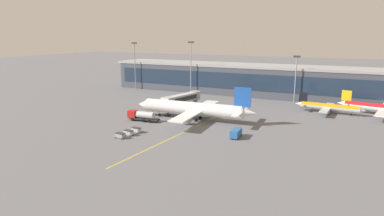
# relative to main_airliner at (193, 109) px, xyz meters

# --- Properties ---
(ground_plane) EXTENTS (700.00, 700.00, 0.00)m
(ground_plane) POSITION_rel_main_airliner_xyz_m (1.33, -7.13, -3.86)
(ground_plane) COLOR slate
(apron_lead_in_line) EXTENTS (6.39, 79.79, 0.01)m
(apron_lead_in_line) POSITION_rel_main_airliner_xyz_m (4.37, -5.13, -3.86)
(apron_lead_in_line) COLOR yellow
(apron_lead_in_line) RESTS_ON ground_plane
(terminal_building) EXTENTS (162.83, 20.66, 13.96)m
(terminal_building) POSITION_rel_main_airliner_xyz_m (14.65, 56.36, 3.14)
(terminal_building) COLOR #424751
(terminal_building) RESTS_ON ground_plane
(main_airliner) EXTENTS (42.04, 33.16, 11.85)m
(main_airliner) POSITION_rel_main_airliner_xyz_m (0.00, 0.00, 0.00)
(main_airliner) COLOR white
(main_airliner) RESTS_ON ground_plane
(jet_bridge) EXTENTS (7.25, 19.29, 6.55)m
(jet_bridge) POSITION_rel_main_airliner_xyz_m (-8.83, 9.82, 0.98)
(jet_bridge) COLOR #B2B7BC
(jet_bridge) RESTS_ON ground_plane
(fuel_tanker) EXTENTS (10.98, 3.43, 3.25)m
(fuel_tanker) POSITION_rel_main_airliner_xyz_m (-14.75, -8.46, -2.12)
(fuel_tanker) COLOR #232326
(fuel_tanker) RESTS_ON ground_plane
(crew_van) EXTENTS (2.32, 5.09, 2.30)m
(crew_van) POSITION_rel_main_airliner_xyz_m (18.91, -12.10, -2.55)
(crew_van) COLOR #285B9E
(crew_van) RESTS_ON ground_plane
(baggage_cart_0) EXTENTS (2.81, 1.89, 1.48)m
(baggage_cart_0) POSITION_rel_main_airliner_xyz_m (-9.28, -26.57, -3.08)
(baggage_cart_0) COLOR gray
(baggage_cart_0) RESTS_ON ground_plane
(baggage_cart_1) EXTENTS (2.81, 1.89, 1.48)m
(baggage_cart_1) POSITION_rel_main_airliner_xyz_m (-8.91, -23.39, -3.08)
(baggage_cart_1) COLOR #B2B7BC
(baggage_cart_1) RESTS_ON ground_plane
(baggage_cart_2) EXTENTS (2.81, 1.89, 1.48)m
(baggage_cart_2) POSITION_rel_main_airliner_xyz_m (-8.54, -20.21, -3.08)
(baggage_cart_2) COLOR #B2B7BC
(baggage_cart_2) RESTS_ON ground_plane
(commuter_jet_far) EXTENTS (24.20, 19.12, 6.80)m
(commuter_jet_far) POSITION_rel_main_airliner_xyz_m (39.75, 30.03, -1.63)
(commuter_jet_far) COLOR #B2B7BC
(commuter_jet_far) RESTS_ON ground_plane
(apron_light_mast_0) EXTENTS (2.80, 0.50, 24.68)m
(apron_light_mast_0) POSITION_rel_main_airliner_xyz_m (-22.62, 44.40, 10.48)
(apron_light_mast_0) COLOR gray
(apron_light_mast_0) RESTS_ON ground_plane
(apron_light_mast_1) EXTENTS (2.80, 0.50, 23.98)m
(apron_light_mast_1) POSITION_rel_main_airliner_xyz_m (-54.54, 44.40, 10.12)
(apron_light_mast_1) COLOR gray
(apron_light_mast_1) RESTS_ON ground_plane
(apron_light_mast_2) EXTENTS (2.80, 0.50, 19.43)m
(apron_light_mast_2) POSITION_rel_main_airliner_xyz_m (25.28, 44.40, 7.76)
(apron_light_mast_2) COLOR gray
(apron_light_mast_2) RESTS_ON ground_plane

